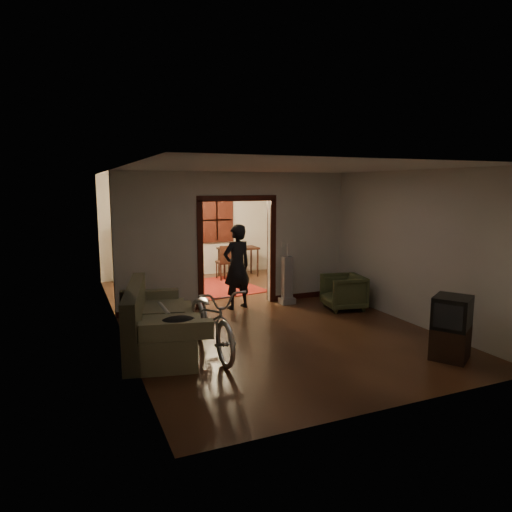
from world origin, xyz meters
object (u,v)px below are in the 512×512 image
sofa (161,316)px  locker (152,251)px  bicycle (211,319)px  person (237,267)px  desk (238,262)px  armchair (343,292)px

sofa → locker: locker is taller
bicycle → locker: size_ratio=1.22×
person → desk: size_ratio=1.61×
bicycle → desk: 5.87m
bicycle → armchair: bicycle is taller
person → locker: 3.59m
bicycle → sofa: bearing=144.2°
locker → desk: size_ratio=1.51×
person → sofa: bearing=28.5°
person → desk: person is taller
armchair → person: (-1.99, 0.91, 0.52)m
locker → person: bearing=-62.0°
person → bicycle: bearing=46.7°
sofa → armchair: bearing=24.6°
armchair → locker: bearing=-133.7°
sofa → locker: bearing=93.8°
bicycle → armchair: (3.24, 1.29, -0.17)m
armchair → desk: desk is taller
sofa → armchair: (3.90, 0.83, -0.15)m
bicycle → armchair: size_ratio=2.55×
sofa → desk: size_ratio=2.05×
bicycle → armchair: 3.49m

